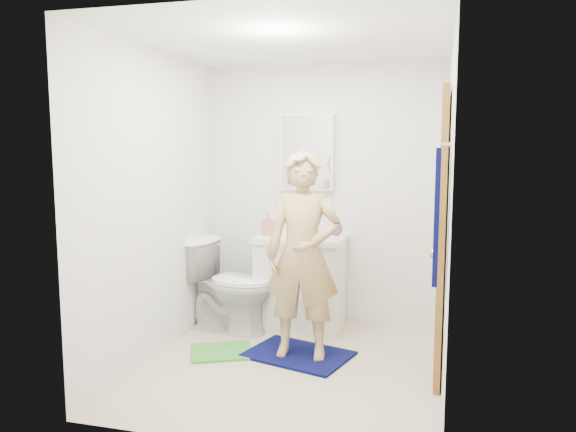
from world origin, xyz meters
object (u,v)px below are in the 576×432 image
object	(u,v)px
soap_dispenser	(268,224)
man	(303,255)
towel	(437,216)
toilet	(229,285)
medicine_cabinet	(307,152)
toothbrush_cup	(336,230)
vanity_cabinet	(301,284)

from	to	relation	value
soap_dispenser	man	xyz separation A→B (m)	(0.50, -0.70, -0.13)
towel	soap_dispenser	world-z (taller)	towel
toilet	towel	bearing A→B (deg)	-113.34
medicine_cabinet	towel	xyz separation A→B (m)	(1.18, -1.71, -0.35)
medicine_cabinet	toilet	world-z (taller)	medicine_cabinet
soap_dispenser	toothbrush_cup	distance (m)	0.62
medicine_cabinet	soap_dispenser	world-z (taller)	medicine_cabinet
toilet	soap_dispenser	bearing A→B (deg)	-44.13
medicine_cabinet	soap_dispenser	size ratio (longest dim) A/B	3.43
medicine_cabinet	man	bearing A→B (deg)	-78.61
toilet	man	distance (m)	1.02
toothbrush_cup	man	size ratio (longest dim) A/B	0.07
towel	soap_dispenser	distance (m)	2.08
vanity_cabinet	man	size ratio (longest dim) A/B	0.50
soap_dispenser	toothbrush_cup	world-z (taller)	soap_dispenser
toothbrush_cup	vanity_cabinet	bearing A→B (deg)	-159.73
toilet	toothbrush_cup	size ratio (longest dim) A/B	7.07
toilet	man	xyz separation A→B (m)	(0.80, -0.49, 0.41)
vanity_cabinet	toilet	bearing A→B (deg)	-156.71
toothbrush_cup	man	bearing A→B (deg)	-96.82
toilet	soap_dispenser	xyz separation A→B (m)	(0.30, 0.21, 0.54)
medicine_cabinet	man	distance (m)	1.26
toilet	man	bearing A→B (deg)	-110.51
medicine_cabinet	toothbrush_cup	bearing A→B (deg)	-20.84
medicine_cabinet	towel	distance (m)	2.11
toilet	soap_dispenser	world-z (taller)	soap_dispenser
towel	toothbrush_cup	size ratio (longest dim) A/B	6.81
towel	toilet	xyz separation A→B (m)	(-1.78, 1.23, -0.83)
toothbrush_cup	man	xyz separation A→B (m)	(-0.10, -0.86, -0.07)
medicine_cabinet	towel	size ratio (longest dim) A/B	0.87
toothbrush_cup	toilet	bearing A→B (deg)	-157.71
medicine_cabinet	toothbrush_cup	size ratio (longest dim) A/B	5.96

